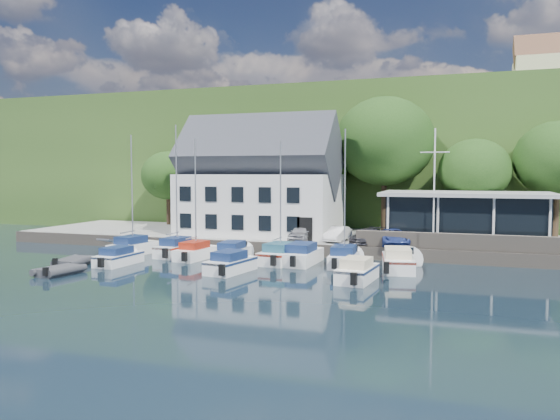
# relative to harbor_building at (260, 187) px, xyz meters

# --- Properties ---
(ground) EXTENTS (180.00, 180.00, 0.00)m
(ground) POSITION_rel_harbor_building_xyz_m (7.00, -16.50, -5.35)
(ground) COLOR black
(ground) RESTS_ON ground
(quay) EXTENTS (60.00, 13.00, 1.00)m
(quay) POSITION_rel_harbor_building_xyz_m (7.00, 1.00, -4.85)
(quay) COLOR #969690
(quay) RESTS_ON ground
(quay_face) EXTENTS (60.00, 0.30, 1.00)m
(quay_face) POSITION_rel_harbor_building_xyz_m (7.00, -5.50, -4.85)
(quay_face) COLOR #70665A
(quay_face) RESTS_ON ground
(hillside) EXTENTS (160.00, 75.00, 16.00)m
(hillside) POSITION_rel_harbor_building_xyz_m (7.00, 45.50, 2.65)
(hillside) COLOR #2D481B
(hillside) RESTS_ON ground
(field_patch) EXTENTS (50.00, 30.00, 0.30)m
(field_patch) POSITION_rel_harbor_building_xyz_m (15.00, 53.50, 10.80)
(field_patch) COLOR #566834
(field_patch) RESTS_ON hillside
(farmhouse) EXTENTS (10.40, 7.00, 8.20)m
(farmhouse) POSITION_rel_harbor_building_xyz_m (29.00, 35.50, 14.75)
(farmhouse) COLOR beige
(farmhouse) RESTS_ON hillside
(harbor_building) EXTENTS (14.40, 8.20, 8.70)m
(harbor_building) POSITION_rel_harbor_building_xyz_m (0.00, 0.00, 0.00)
(harbor_building) COLOR silver
(harbor_building) RESTS_ON quay
(club_pavilion) EXTENTS (13.20, 7.20, 4.10)m
(club_pavilion) POSITION_rel_harbor_building_xyz_m (18.00, -0.50, -2.30)
(club_pavilion) COLOR black
(club_pavilion) RESTS_ON quay
(seawall) EXTENTS (18.00, 0.50, 1.20)m
(seawall) POSITION_rel_harbor_building_xyz_m (19.00, -5.10, -3.75)
(seawall) COLOR #70665A
(seawall) RESTS_ON quay
(gangway) EXTENTS (1.20, 6.00, 1.40)m
(gangway) POSITION_rel_harbor_building_xyz_m (-9.50, -7.50, -5.35)
(gangway) COLOR #B8B7BC
(gangway) RESTS_ON ground
(car_silver) EXTENTS (1.57, 3.85, 1.31)m
(car_silver) POSITION_rel_harbor_building_xyz_m (5.10, -3.69, -3.69)
(car_silver) COLOR #ADAEB2
(car_silver) RESTS_ON quay
(car_white) EXTENTS (1.77, 3.82, 1.21)m
(car_white) POSITION_rel_harbor_building_xyz_m (8.05, -3.04, -3.74)
(car_white) COLOR silver
(car_white) RESTS_ON quay
(car_dgrey) EXTENTS (2.75, 4.42, 1.19)m
(car_dgrey) POSITION_rel_harbor_building_xyz_m (10.60, -3.53, -3.75)
(car_dgrey) COLOR #323238
(car_dgrey) RESTS_ON quay
(car_blue) EXTENTS (2.67, 4.28, 1.37)m
(car_blue) POSITION_rel_harbor_building_xyz_m (12.68, -3.96, -3.67)
(car_blue) COLOR navy
(car_blue) RESTS_ON quay
(flagpole) EXTENTS (2.16, 0.20, 9.02)m
(flagpole) POSITION_rel_harbor_building_xyz_m (15.70, -3.94, 0.16)
(flagpole) COLOR silver
(flagpole) RESTS_ON quay
(tree_0) EXTENTS (5.83, 5.83, 7.96)m
(tree_0) POSITION_rel_harbor_building_xyz_m (-12.66, 5.35, -0.37)
(tree_0) COLOR #173810
(tree_0) RESTS_ON quay
(tree_1) EXTENTS (7.65, 7.65, 10.46)m
(tree_1) POSITION_rel_harbor_building_xyz_m (-5.21, 6.21, 0.88)
(tree_1) COLOR #173810
(tree_1) RESTS_ON quay
(tree_2) EXTENTS (7.34, 7.34, 10.03)m
(tree_2) POSITION_rel_harbor_building_xyz_m (3.65, 5.54, 0.66)
(tree_2) COLOR #173810
(tree_2) RESTS_ON quay
(tree_3) EXTENTS (9.41, 9.41, 12.86)m
(tree_3) POSITION_rel_harbor_building_xyz_m (10.60, 5.60, 2.08)
(tree_3) COLOR #173810
(tree_3) RESTS_ON quay
(tree_4) EXTENTS (6.39, 6.39, 8.74)m
(tree_4) POSITION_rel_harbor_building_xyz_m (18.74, 5.39, 0.02)
(tree_4) COLOR #173810
(tree_4) RESTS_ON quay
(tree_5) EXTENTS (7.46, 7.46, 10.20)m
(tree_5) POSITION_rel_harbor_building_xyz_m (25.60, 6.23, 0.75)
(tree_5) COLOR #173810
(tree_5) RESTS_ON quay
(boat_r1_0) EXTENTS (2.92, 6.41, 9.60)m
(boat_r1_0) POSITION_rel_harbor_building_xyz_m (-7.55, -9.13, -0.55)
(boat_r1_0) COLOR white
(boat_r1_0) RESTS_ON ground
(boat_r1_1) EXTENTS (2.59, 6.23, 9.41)m
(boat_r1_1) POSITION_rel_harbor_building_xyz_m (-3.77, -8.63, -0.64)
(boat_r1_1) COLOR white
(boat_r1_1) RESTS_ON ground
(boat_r1_2) EXTENTS (2.40, 6.14, 8.62)m
(boat_r1_2) POSITION_rel_harbor_building_xyz_m (-1.66, -9.47, -1.04)
(boat_r1_2) COLOR white
(boat_r1_2) RESTS_ON ground
(boat_r1_3) EXTENTS (2.30, 6.31, 1.43)m
(boat_r1_3) POSITION_rel_harbor_building_xyz_m (1.17, -8.82, -4.63)
(boat_r1_3) COLOR white
(boat_r1_3) RESTS_ON ground
(boat_r1_4) EXTENTS (2.86, 6.41, 9.37)m
(boat_r1_4) POSITION_rel_harbor_building_xyz_m (5.12, -9.15, -0.66)
(boat_r1_4) COLOR white
(boat_r1_4) RESTS_ON ground
(boat_r1_5) EXTENTS (2.37, 6.83, 1.56)m
(boat_r1_5) POSITION_rel_harbor_building_xyz_m (6.73, -8.89, -4.57)
(boat_r1_5) COLOR white
(boat_r1_5) RESTS_ON ground
(boat_r1_6) EXTENTS (2.50, 6.28, 9.14)m
(boat_r1_6) POSITION_rel_harbor_building_xyz_m (9.86, -8.94, -0.78)
(boat_r1_6) COLOR white
(boat_r1_6) RESTS_ON ground
(boat_r1_7) EXTENTS (3.32, 7.13, 1.57)m
(boat_r1_7) POSITION_rel_harbor_building_xyz_m (13.69, -9.38, -4.56)
(boat_r1_7) COLOR white
(boat_r1_7) RESTS_ON ground
(boat_r2_0) EXTENTS (2.10, 5.70, 1.35)m
(boat_r2_0) POSITION_rel_harbor_building_xyz_m (-5.76, -13.62, -4.68)
(boat_r2_0) COLOR white
(boat_r2_0) RESTS_ON ground
(boat_r2_2) EXTENTS (2.97, 6.02, 1.48)m
(boat_r2_2) POSITION_rel_harbor_building_xyz_m (3.15, -13.77, -4.61)
(boat_r2_2) COLOR white
(boat_r2_2) RESTS_ON ground
(boat_r2_4) EXTENTS (2.52, 5.65, 1.50)m
(boat_r2_4) POSITION_rel_harbor_building_xyz_m (11.74, -14.04, -4.60)
(boat_r2_4) COLOR white
(boat_r2_4) RESTS_ON ground
(dinghy_0) EXTENTS (2.50, 3.56, 0.76)m
(dinghy_0) POSITION_rel_harbor_building_xyz_m (-8.63, -15.00, -4.97)
(dinghy_0) COLOR #353639
(dinghy_0) RESTS_ON ground
(dinghy_1) EXTENTS (2.34, 3.39, 0.73)m
(dinghy_1) POSITION_rel_harbor_building_xyz_m (-7.18, -18.13, -4.98)
(dinghy_1) COLOR #353639
(dinghy_1) RESTS_ON ground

